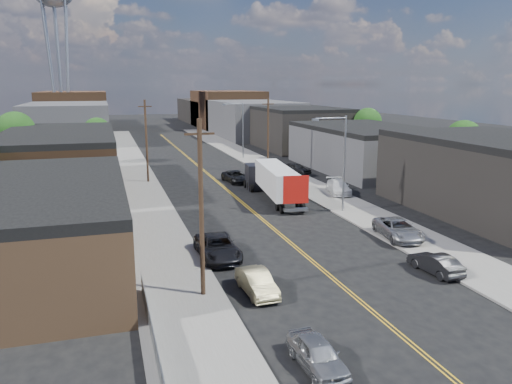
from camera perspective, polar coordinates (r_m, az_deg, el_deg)
ground at (r=78.09m, az=-7.16°, el=3.44°), size 260.00×260.00×0.00m
centerline at (r=63.56m, az=-4.82°, el=1.50°), size 0.32×120.00×0.01m
sidewalk_left at (r=62.30m, az=-13.39°, el=1.05°), size 5.00×140.00×0.15m
sidewalk_right at (r=66.16m, az=3.25°, el=2.01°), size 5.00×140.00×0.15m
warehouse_tan at (r=35.60m, az=-24.42°, el=-3.49°), size 12.00×22.00×5.60m
warehouse_brown at (r=60.89m, az=-21.49°, el=3.36°), size 12.00×26.00×6.60m
industrial_right_a at (r=50.95m, az=26.81°, el=1.61°), size 14.00×22.00×7.10m
industrial_right_b at (r=71.82m, az=12.44°, el=4.95°), size 14.00×24.00×6.10m
industrial_right_c at (r=95.14m, az=4.77°, el=7.36°), size 14.00×22.00×7.60m
skyline_left_a at (r=111.58m, az=-20.66°, el=7.44°), size 16.00×30.00×8.00m
skyline_right_a at (r=116.16m, az=-0.39°, el=8.37°), size 16.00×30.00×8.00m
skyline_left_b at (r=136.44m, az=-20.08°, el=8.63°), size 16.00×26.00×10.00m
skyline_right_b at (r=140.21m, az=-3.34°, el=9.41°), size 16.00×26.00×10.00m
skyline_left_c at (r=156.47m, az=-19.69°, el=8.47°), size 16.00×40.00×7.00m
skyline_right_c at (r=159.76m, az=-5.05°, el=9.19°), size 16.00×40.00×7.00m
streetlight_near at (r=46.43m, az=9.64°, el=4.06°), size 3.39×0.25×9.00m
streetlight_far at (r=79.10m, az=-1.78°, el=7.53°), size 3.39×0.25×9.00m
utility_pole_left_near at (r=27.35m, az=-6.28°, el=-1.88°), size 1.60×0.26×10.00m
utility_pole_left_far at (r=61.64m, az=-12.41°, el=5.75°), size 1.60×0.26×10.00m
utility_pole_right at (r=67.84m, az=1.39°, el=6.59°), size 1.60×0.26×10.00m
chainlink_fence at (r=22.57m, az=-11.39°, el=-17.52°), size 0.05×16.00×1.22m
tree_left_mid at (r=72.20m, az=-25.72°, el=6.01°), size 5.10×5.04×8.37m
tree_left_far at (r=78.43m, az=-17.65°, el=6.37°), size 4.35×4.20×6.97m
tree_right_near at (r=67.95m, az=22.64°, el=5.45°), size 4.60×4.48×7.44m
tree_right_far at (r=87.69m, az=12.66°, el=7.60°), size 4.85×4.76×7.91m
semi_truck at (r=51.94m, az=1.80°, el=1.46°), size 3.66×14.28×3.67m
car_left_a at (r=22.19m, az=7.04°, el=-17.91°), size 1.70×3.93×1.32m
car_left_b at (r=28.98m, az=0.08°, el=-10.29°), size 1.62×4.15×1.35m
car_left_c at (r=34.64m, az=-4.42°, el=-6.32°), size 2.63×5.64×1.56m
car_right_oncoming at (r=33.91m, az=19.81°, el=-7.67°), size 1.70×4.07×1.31m
car_right_lot_a at (r=39.98m, az=15.94°, el=-4.06°), size 3.14×5.58×1.47m
car_right_lot_b at (r=54.86m, az=9.41°, el=0.59°), size 3.11×5.34×1.45m
car_right_lot_c at (r=66.00m, az=4.56°, el=2.69°), size 3.66×4.77×1.51m
car_ahead_truck at (r=61.05m, az=-2.28°, el=1.76°), size 2.96×5.33×1.41m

